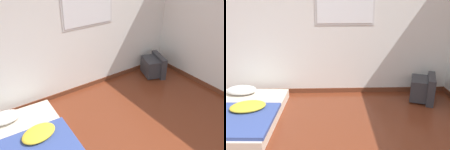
# 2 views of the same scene
# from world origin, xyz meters

# --- Properties ---
(wall_back) EXTENTS (7.67, 0.08, 2.60)m
(wall_back) POSITION_xyz_m (0.01, 2.70, 1.30)
(wall_back) COLOR white
(wall_back) RESTS_ON ground_plane
(mattress_bed) EXTENTS (1.26, 1.76, 0.30)m
(mattress_bed) POSITION_xyz_m (-1.03, 1.64, 0.11)
(mattress_bed) COLOR beige
(mattress_bed) RESTS_ON ground_plane
(crt_tv) EXTENTS (0.57, 0.65, 0.47)m
(crt_tv) POSITION_xyz_m (2.06, 2.27, 0.23)
(crt_tv) COLOR #333338
(crt_tv) RESTS_ON ground_plane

